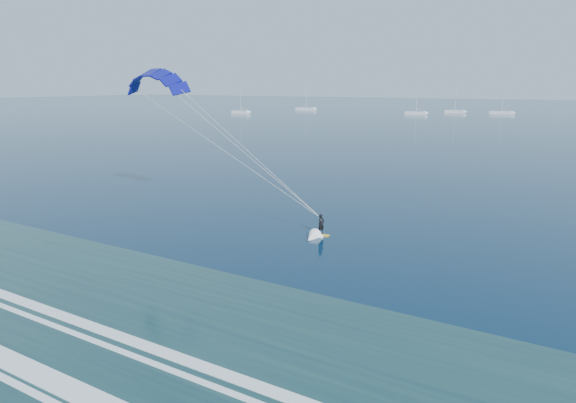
% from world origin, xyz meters
% --- Properties ---
extents(kitesurfer_rig, '(21.13, 3.89, 14.22)m').
position_xyz_m(kitesurfer_rig, '(-7.81, 28.56, 7.45)').
color(kitesurfer_rig, yellow).
rests_on(kitesurfer_rig, ground).
extents(sailboat_0, '(8.23, 2.40, 11.26)m').
position_xyz_m(sailboat_0, '(-108.96, 167.79, 0.68)').
color(sailboat_0, white).
rests_on(sailboat_0, ground).
extents(sailboat_1, '(8.55, 2.40, 11.77)m').
position_xyz_m(sailboat_1, '(-45.12, 199.11, 0.68)').
color(sailboat_1, white).
rests_on(sailboat_1, ground).
extents(sailboat_2, '(8.97, 2.40, 12.06)m').
position_xyz_m(sailboat_2, '(-16.08, 219.18, 0.68)').
color(sailboat_2, white).
rests_on(sailboat_2, ground).
extents(sailboat_7, '(10.06, 2.40, 12.12)m').
position_xyz_m(sailboat_7, '(-100.34, 207.44, 0.67)').
color(sailboat_7, white).
rests_on(sailboat_7, ground).
extents(sailboat_8, '(8.26, 2.40, 11.79)m').
position_xyz_m(sailboat_8, '(-34.43, 218.54, 0.69)').
color(sailboat_8, white).
rests_on(sailboat_8, ground).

